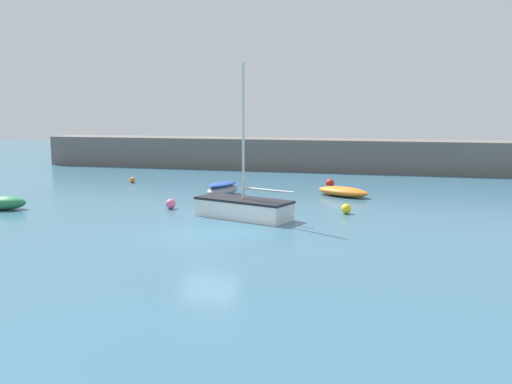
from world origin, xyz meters
TOP-DOWN VIEW (x-y plane):
  - ground_plane at (0.00, 0.00)m, footprint 120.00×120.00m
  - harbor_breakwater at (0.00, 26.70)m, footprint 48.53×3.89m
  - sailboat_tall_mast at (0.43, 4.02)m, footprint 5.28×3.25m
  - fishing_dinghy_green at (-12.49, 3.07)m, footprint 2.50×1.83m
  - rowboat_with_red_cover at (-2.77, 10.61)m, footprint 1.96×3.14m
  - open_tender_yellow at (4.43, 12.18)m, footprint 3.72×2.90m
  - mooring_buoy_yellow at (5.20, 6.38)m, footprint 0.51×0.51m
  - mooring_buoy_pink at (-4.04, 5.48)m, footprint 0.54×0.54m
  - mooring_buoy_red at (3.19, 15.84)m, footprint 0.58×0.58m
  - mooring_buoy_orange at (-10.88, 14.71)m, footprint 0.40×0.40m

SIDE VIEW (x-z plane):
  - ground_plane at x=0.00m, z-range -0.20..0.00m
  - mooring_buoy_orange at x=-10.88m, z-range 0.00..0.40m
  - mooring_buoy_yellow at x=5.20m, z-range 0.00..0.51m
  - mooring_buoy_pink at x=-4.04m, z-range 0.00..0.54m
  - mooring_buoy_red at x=3.19m, z-range 0.00..0.58m
  - open_tender_yellow at x=4.43m, z-range 0.00..0.59m
  - fishing_dinghy_green at x=-12.49m, z-range 0.00..0.73m
  - rowboat_with_red_cover at x=-2.77m, z-range 0.00..0.83m
  - sailboat_tall_mast at x=0.43m, z-range -3.20..4.26m
  - harbor_breakwater at x=0.00m, z-range 0.00..2.66m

